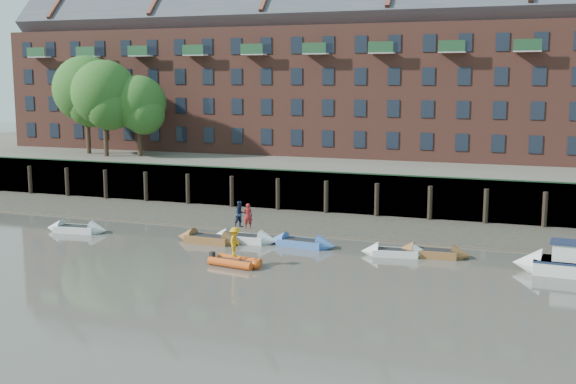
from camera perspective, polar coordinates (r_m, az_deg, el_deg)
The scene contains 18 objects.
ground at distance 35.62m, azimuth -4.19°, elevation -8.08°, with size 220.00×220.00×0.00m, color #555149.
foreshore at distance 52.07m, azimuth 3.92°, elevation -2.60°, with size 110.00×8.00×0.50m, color #3D382F.
mud_band at distance 48.88m, azimuth 2.82°, elevation -3.36°, with size 110.00×1.60×0.10m, color #4C4336.
river_wall at distance 55.94m, azimuth 5.18°, elevation -0.15°, with size 110.00×1.23×3.30m.
bank_terrace at distance 69.06m, azimuth 8.07°, elevation 1.54°, with size 110.00×28.00×3.20m, color #5E594D.
apartment_terrace at distance 69.51m, azimuth 8.45°, elevation 10.86°, with size 80.60×15.56×20.98m.
tree_cluster at distance 70.58m, azimuth -14.35°, elevation 7.54°, with size 11.76×7.74×9.40m.
rowboat_0 at distance 51.49m, azimuth -16.37°, elevation -2.82°, with size 4.58×1.81×1.29m.
rowboat_2 at distance 46.60m, azimuth -6.24°, elevation -3.72°, with size 4.71×1.61×1.35m.
rowboat_3 at distance 46.61m, azimuth -3.50°, elevation -3.68°, with size 4.60×1.36×1.33m.
rowboat_4 at distance 45.28m, azimuth 1.09°, elevation -4.05°, with size 4.61×1.71×1.31m.
rowboat_5 at distance 43.40m, azimuth 8.49°, elevation -4.75°, with size 4.24×1.79×1.19m.
rowboat_6 at distance 43.56m, azimuth 11.35°, elevation -4.75°, with size 4.51×1.48×1.29m.
rib_tender at distance 40.81m, azimuth -4.08°, elevation -5.53°, with size 3.14×1.89×0.53m.
motor_launch at distance 41.66m, azimuth 20.68°, elevation -5.28°, with size 5.71×2.17×2.32m.
person_rower_a at distance 46.30m, azimuth -3.19°, elevation -1.90°, with size 0.60×0.39×1.63m, color maroon.
person_rower_b at distance 46.61m, azimuth -3.80°, elevation -1.77°, with size 0.84×0.65×1.73m, color #19233F.
person_rib_crew at distance 40.63m, azimuth -4.21°, elevation -3.97°, with size 1.10×0.64×1.71m, color orange.
Camera 1 is at (13.99, -31.05, 10.44)m, focal length 45.00 mm.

